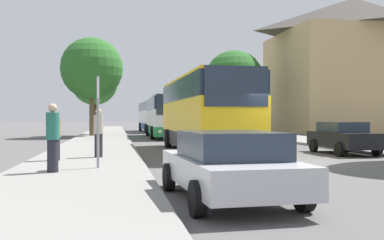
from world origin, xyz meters
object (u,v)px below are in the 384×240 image
(pedestrian_waiting_near, at_px, (56,136))
(tree_left_far, at_px, (94,82))
(tree_right_near, at_px, (234,80))
(bus_stop_sign, at_px, (98,111))
(bus_rear, at_px, (154,115))
(pedestrian_walking_back, at_px, (99,132))
(parked_car_right_near, at_px, (343,137))
(bus_middle, at_px, (165,116))
(tree_left_near, at_px, (92,69))
(bus_front, at_px, (204,113))
(parked_car_left_curb, at_px, (229,164))
(pedestrian_waiting_far, at_px, (53,137))

(pedestrian_waiting_near, xyz_separation_m, tree_left_far, (0.20, 24.37, 3.75))
(tree_right_near, bearing_deg, tree_left_far, -158.61)
(bus_stop_sign, bearing_deg, tree_left_far, 92.87)
(bus_rear, distance_m, pedestrian_waiting_near, 34.97)
(pedestrian_walking_back, xyz_separation_m, tree_left_far, (-1.23, 23.33, 3.67))
(parked_car_right_near, relative_size, pedestrian_walking_back, 2.22)
(parked_car_right_near, bearing_deg, bus_middle, -70.65)
(parked_car_right_near, height_order, tree_left_near, tree_left_near)
(bus_front, height_order, bus_middle, bus_front)
(bus_rear, xyz_separation_m, parked_car_left_curb, (-2.00, -41.94, -1.12))
(bus_front, xyz_separation_m, bus_stop_sign, (-4.66, -7.29, -0.03))
(pedestrian_walking_back, distance_m, tree_left_near, 20.77)
(bus_middle, distance_m, pedestrian_waiting_near, 21.09)
(bus_front, height_order, tree_left_near, tree_left_near)
(pedestrian_waiting_far, bearing_deg, tree_left_near, 28.30)
(bus_stop_sign, bearing_deg, pedestrian_waiting_far, -143.64)
(bus_stop_sign, xyz_separation_m, tree_left_far, (-1.35, 26.99, 2.92))
(pedestrian_waiting_near, distance_m, tree_left_near, 21.77)
(pedestrian_waiting_far, bearing_deg, pedestrian_walking_back, 14.60)
(parked_car_right_near, relative_size, pedestrian_waiting_far, 2.16)
(bus_rear, height_order, parked_car_right_near, bus_rear)
(bus_stop_sign, xyz_separation_m, tree_right_near, (12.88, 32.56, 3.71))
(bus_middle, distance_m, tree_left_near, 7.12)
(bus_middle, relative_size, pedestrian_waiting_near, 6.74)
(bus_stop_sign, distance_m, tree_left_near, 24.22)
(tree_left_near, height_order, tree_right_near, tree_right_near)
(pedestrian_waiting_near, bearing_deg, pedestrian_walking_back, 175.22)
(bus_middle, xyz_separation_m, bus_rear, (0.28, 14.19, 0.09))
(pedestrian_waiting_far, bearing_deg, tree_right_near, 4.93)
(pedestrian_walking_back, distance_m, tree_left_far, 23.65)
(bus_front, relative_size, tree_left_near, 1.39)
(bus_middle, height_order, parked_car_left_curb, bus_middle)
(bus_front, height_order, bus_rear, bus_front)
(bus_middle, bearing_deg, parked_car_right_near, -69.79)
(parked_car_left_curb, bearing_deg, tree_left_far, 94.07)
(bus_front, height_order, tree_left_far, tree_left_far)
(pedestrian_walking_back, height_order, tree_right_near, tree_right_near)
(bus_middle, xyz_separation_m, parked_car_right_near, (6.15, -17.66, -1.00))
(bus_front, distance_m, pedestrian_walking_back, 6.05)
(parked_car_right_near, xyz_separation_m, tree_right_near, (2.27, 27.41, 4.79))
(pedestrian_waiting_near, height_order, tree_left_near, tree_left_near)
(bus_stop_sign, height_order, pedestrian_waiting_near, bus_stop_sign)
(tree_left_far, bearing_deg, bus_rear, 58.70)
(pedestrian_walking_back, bearing_deg, parked_car_right_near, 163.04)
(bus_rear, relative_size, parked_car_right_near, 2.99)
(bus_front, bearing_deg, parked_car_left_curb, -99.77)
(bus_front, relative_size, tree_right_near, 1.30)
(parked_car_left_curb, bearing_deg, pedestrian_waiting_near, 116.39)
(bus_stop_sign, bearing_deg, parked_car_left_curb, -60.99)
(bus_front, height_order, parked_car_left_curb, bus_front)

